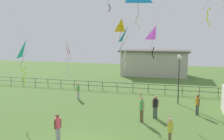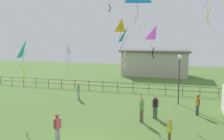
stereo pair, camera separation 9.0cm
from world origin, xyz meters
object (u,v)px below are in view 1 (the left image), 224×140
Objects in this scene: lamppost at (179,68)px; person_1 at (155,105)px; kite_7 at (122,27)px; person_6 at (78,90)px; person_2 at (170,130)px; kite_0 at (128,36)px; kite_5 at (27,51)px; person_4 at (58,126)px; kite_2 at (66,50)px; person_3 at (197,103)px; kite_6 at (156,35)px; person_0 at (142,108)px.

person_1 is (-1.47, -4.33, -2.15)m from lamppost.
person_1 is 6.43m from kite_7.
lamppost reaches higher than person_6.
person_6 is (-8.63, 7.81, -0.01)m from person_2.
kite_0 is 7.14m from kite_5.
kite_0 is at bearing -121.53° from lamppost.
kite_0 is at bearing 57.05° from person_4.
lamppost is at bearing 41.39° from kite_2.
lamppost is 11.78m from person_4.
kite_5 reaches higher than person_4.
kite_7 reaches higher than person_4.
person_3 is at bearing 42.85° from person_4.
kite_2 reaches higher than person_4.
kite_6 reaches higher than kite_5.
kite_2 is (-6.99, 2.24, 3.99)m from person_2.
kite_5 is (-10.24, -6.44, 1.67)m from lamppost.
person_0 is 4.85m from kite_0.
kite_5 is at bearing 140.59° from person_4.
lamppost is at bearing 48.10° from kite_6.
person_0 is 0.73× the size of kite_0.
person_6 is 8.77m from kite_6.
person_0 is 1.31m from person_1.
person_0 is at bearing -3.85° from kite_0.
kite_7 reaches higher than person_2.
kite_6 is (-1.54, 6.63, 5.00)m from person_2.
person_2 is (-0.25, -8.62, -2.21)m from lamppost.
kite_0 is 3.63m from kite_6.
kite_7 is (-2.87, 1.65, 5.51)m from person_1.
kite_7 is at bearing 124.55° from person_2.
person_0 is 3.82m from person_2.
person_6 is at bearing 137.86° from person_2.
kite_6 is (4.38, 7.80, 4.98)m from person_4.
person_1 is 0.93× the size of person_2.
person_3 is 10.20m from kite_2.
kite_7 is at bearing 150.06° from person_1.
kite_2 is 7.07m from kite_6.
person_1 is at bearing -29.94° from kite_7.
person_1 is at bearing -82.41° from kite_6.
kite_0 reaches higher than person_2.
person_2 is 1.15× the size of person_3.
person_6 is (-10.30, 1.95, -0.00)m from person_3.
person_1 is at bearing 105.92° from person_2.
person_0 is 1.32× the size of person_3.
kite_2 is at bearing 107.49° from person_4.
person_4 is 0.64× the size of kite_6.
lamppost reaches higher than person_4.
kite_5 is at bearing -152.22° from kite_6.
person_2 is at bearing -17.77° from kite_2.
person_1 is 3.29m from person_3.
person_3 is (3.68, 2.62, -0.13)m from person_0.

